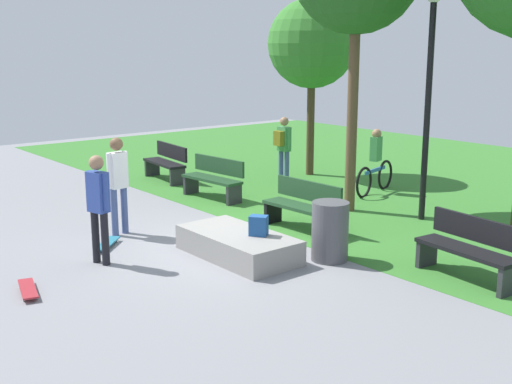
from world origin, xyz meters
TOP-DOWN VIEW (x-y plane):
  - ground_plane at (0.00, 0.00)m, footprint 28.00×28.00m
  - grass_lawn at (0.00, 7.54)m, footprint 26.60×12.92m
  - concrete_ledge at (0.66, -0.15)m, footprint 2.09×1.05m
  - backpack_on_ledge at (0.98, 0.02)m, footprint 0.34×0.33m
  - skater_performing_trick at (-1.71, -1.02)m, footprint 0.25×0.43m
  - skater_watching at (-0.43, -2.02)m, footprint 0.42×0.28m
  - skateboard_by_ledge at (-1.14, -1.57)m, footprint 0.70×0.72m
  - skateboard_spare at (0.09, -3.38)m, footprint 0.82×0.39m
  - park_bench_near_lamppost at (3.61, 1.83)m, footprint 1.64×0.64m
  - park_bench_center_lawn at (-2.94, 1.95)m, footprint 1.64×0.61m
  - park_bench_near_path at (0.20, 1.72)m, footprint 1.62×0.53m
  - park_bench_by_oak at (-5.35, 2.20)m, footprint 1.64×0.63m
  - tree_leaning_ash at (-3.60, 5.53)m, footprint 2.27×2.27m
  - lamp_post at (1.11, 4.07)m, footprint 0.28×0.28m
  - trash_bin at (1.71, 0.88)m, footprint 0.59×0.59m
  - pedestrian_with_backpack at (-3.26, 4.29)m, footprint 0.43×0.35m
  - cyclist_on_bicycle at (-1.07, 5.20)m, footprint 0.52×1.78m

SIDE VIEW (x-z plane):
  - ground_plane at x=0.00m, z-range 0.00..0.00m
  - grass_lawn at x=0.00m, z-range 0.00..0.01m
  - skateboard_by_ledge at x=-1.14m, z-range 0.02..0.10m
  - skateboard_spare at x=0.09m, z-range 0.02..0.10m
  - concrete_ledge at x=0.66m, z-range 0.00..0.40m
  - trash_bin at x=1.71m, z-range 0.00..0.95m
  - park_bench_near_lamppost at x=3.61m, z-range 0.03..0.94m
  - park_bench_center_lawn at x=-2.94m, z-range 0.03..0.94m
  - park_bench_near_path at x=0.20m, z-range 0.03..0.94m
  - park_bench_by_oak at x=-5.35m, z-range 0.03..0.94m
  - backpack_on_ledge at x=0.98m, z-range 0.40..0.72m
  - cyclist_on_bicycle at x=-1.07m, z-range -0.13..1.39m
  - pedestrian_with_backpack at x=-3.26m, z-range 0.16..1.80m
  - skater_watching at x=-0.43m, z-range 0.15..1.87m
  - skater_performing_trick at x=-1.71m, z-range 0.16..1.93m
  - lamp_post at x=1.11m, z-range 0.46..4.84m
  - tree_leaning_ash at x=-3.60m, z-range 1.11..5.65m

